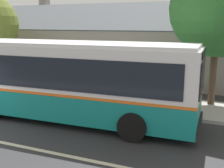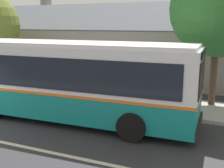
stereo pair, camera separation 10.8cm
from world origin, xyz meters
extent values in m
cube|color=#ADAAA3|center=(0.00, 6.00, 0.07)|extent=(60.00, 3.00, 0.15)
cube|color=gray|center=(0.74, 14.16, 1.69)|extent=(26.10, 9.56, 3.38)
cube|color=#4C5156|center=(0.74, 11.77, 4.36)|extent=(26.70, 4.84, 2.11)
cube|color=#4C5156|center=(0.74, 16.55, 4.36)|extent=(26.70, 4.84, 2.11)
cube|color=gray|center=(-6.44, 15.12, 5.84)|extent=(0.70, 0.70, 1.20)
cube|color=black|center=(-2.31, 9.35, 1.86)|extent=(1.10, 0.06, 1.30)
cube|color=black|center=(3.78, 9.35, 1.86)|extent=(1.10, 0.06, 1.30)
cube|color=#4C3323|center=(4.65, 9.35, 1.05)|extent=(1.00, 0.06, 2.10)
cube|color=#147F7A|center=(3.04, 2.90, 0.78)|extent=(10.78, 2.83, 1.01)
cube|color=orange|center=(3.04, 2.90, 1.33)|extent=(10.80, 2.85, 0.10)
cube|color=white|center=(3.04, 2.90, 2.21)|extent=(10.78, 2.83, 1.66)
cube|color=white|center=(3.04, 2.90, 3.10)|extent=(10.57, 2.70, 0.12)
cube|color=black|center=(3.00, 4.16, 2.11)|extent=(9.85, 0.34, 1.16)
cube|color=black|center=(3.08, 1.64, 2.11)|extent=(9.85, 0.34, 1.16)
cube|color=black|center=(8.41, 3.07, 2.11)|extent=(0.11, 2.20, 1.16)
cube|color=black|center=(8.41, 3.07, 2.90)|extent=(0.09, 1.75, 0.24)
cube|color=black|center=(8.43, 3.07, 0.40)|extent=(0.16, 2.50, 0.28)
cube|color=#197233|center=(1.66, 4.13, 0.78)|extent=(3.00, 0.12, 0.71)
cube|color=black|center=(7.18, 4.30, 1.48)|extent=(0.90, 0.06, 2.42)
cylinder|color=black|center=(6.32, 4.25, 0.50)|extent=(1.01, 0.31, 1.00)
cylinder|color=black|center=(6.40, 1.75, 0.50)|extent=(1.01, 0.31, 1.00)
cylinder|color=black|center=(0.06, 4.06, 0.50)|extent=(1.01, 0.31, 1.00)
cube|color=#4C4C4C|center=(-1.14, 5.55, 0.60)|extent=(1.74, 0.10, 0.04)
cube|color=#4C4C4C|center=(-1.14, 5.40, 0.60)|extent=(1.74, 0.10, 0.04)
cube|color=#4C4C4C|center=(-1.14, 5.26, 0.60)|extent=(1.74, 0.10, 0.04)
cube|color=#4C4C4C|center=(-1.14, 5.13, 0.90)|extent=(1.74, 0.04, 0.10)
cube|color=#4C4C4C|center=(-1.14, 5.13, 1.04)|extent=(1.74, 0.04, 0.10)
cube|color=black|center=(-0.45, 5.40, 0.38)|extent=(0.08, 0.43, 0.45)
cube|color=black|center=(-1.84, 5.40, 0.38)|extent=(0.08, 0.43, 0.45)
cylinder|color=#4C3828|center=(8.57, 6.98, 1.56)|extent=(0.31, 0.31, 3.13)
sphere|color=#2D6B2D|center=(8.57, 6.98, 4.52)|extent=(4.27, 4.27, 4.27)
camera|label=1|loc=(9.16, -6.63, 3.89)|focal=45.00mm
camera|label=2|loc=(9.26, -6.58, 3.89)|focal=45.00mm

